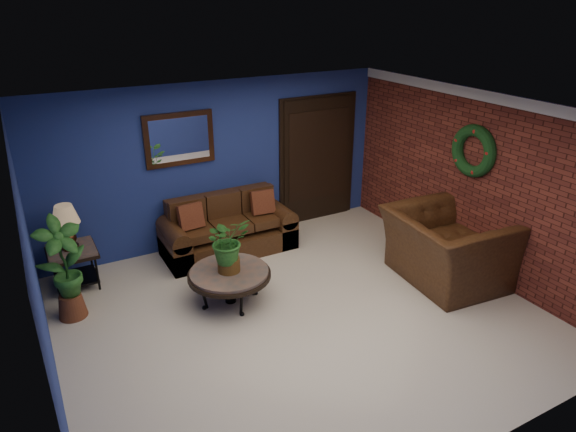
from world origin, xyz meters
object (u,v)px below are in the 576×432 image
sofa (227,232)px  armchair (445,248)px  coffee_table (229,275)px  table_lamp (66,222)px  side_chair (239,216)px  end_table (73,257)px

sofa → armchair: 3.20m
coffee_table → table_lamp: size_ratio=1.78×
sofa → table_lamp: 2.30m
armchair → coffee_table: bearing=77.5°
sofa → table_lamp: size_ratio=3.34×
side_chair → table_lamp: bearing=-165.3°
coffee_table → table_lamp: table_lamp is taller
table_lamp → end_table: bearing=180.0°
table_lamp → armchair: (4.45, -2.24, -0.46)m
armchair → sofa: bearing=50.0°
end_table → table_lamp: 0.51m
sofa → side_chair: (0.22, 0.04, 0.21)m
sofa → coffee_table: (-0.53, -1.38, 0.10)m
end_table → side_chair: size_ratio=0.70×
coffee_table → side_chair: (0.75, 1.42, 0.11)m
end_table → table_lamp: size_ratio=1.05×
end_table → coffee_table: bearing=-39.1°
end_table → armchair: 4.98m
sofa → table_lamp: (-2.20, -0.02, 0.66)m
side_chair → armchair: 3.07m
sofa → end_table: bearing=-179.4°
table_lamp → side_chair: bearing=1.5°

